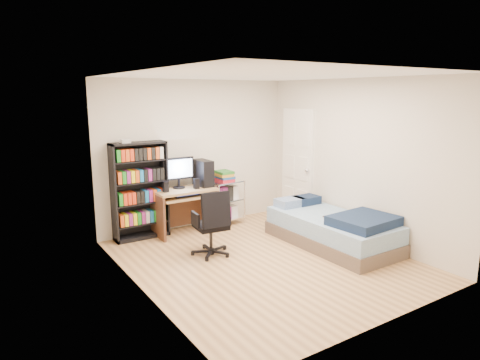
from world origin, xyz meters
TOP-DOWN VIEW (x-y plane):
  - room at (0.00, 0.00)m, footprint 3.58×4.08m
  - media_shelf at (-1.08, 1.84)m, footprint 0.86×0.29m
  - computer_desk at (-0.29, 1.73)m, footprint 0.99×0.58m
  - office_chair at (-0.51, 0.56)m, footprint 0.63×0.63m
  - wire_cart at (0.42, 1.74)m, footprint 0.64×0.49m
  - bed at (1.23, -0.08)m, footprint 1.02×2.03m
  - door at (1.72, 1.35)m, footprint 0.12×0.80m

SIDE VIEW (x-z plane):
  - bed at x=1.23m, z-range -0.03..0.54m
  - office_chair at x=-0.51m, z-range -0.17..0.78m
  - wire_cart at x=0.42m, z-range 0.15..1.10m
  - computer_desk at x=-0.29m, z-range 0.05..1.30m
  - media_shelf at x=-1.08m, z-range -0.01..1.59m
  - door at x=1.72m, z-range 0.00..2.00m
  - room at x=0.00m, z-range -0.04..2.54m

